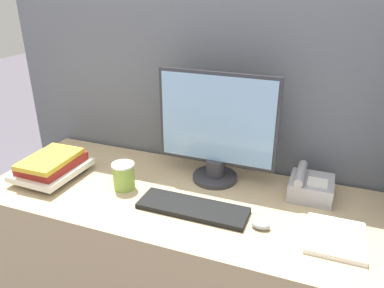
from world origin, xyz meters
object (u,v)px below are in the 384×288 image
Objects in this scene: monitor at (216,131)px; desk_telephone at (310,187)px; mouse at (261,225)px; keyboard at (193,208)px; coffee_cup at (124,176)px; book_stack at (52,167)px.

desk_telephone is at bearing -0.04° from monitor.
keyboard is at bearing 175.79° from mouse.
desk_telephone is (0.14, 0.28, 0.03)m from mouse.
coffee_cup is 0.76m from desk_telephone.
mouse is 0.94m from book_stack.
coffee_cup reaches higher than book_stack.
monitor is 4.48× the size of coffee_cup.
mouse is at bearing -47.44° from monitor.
book_stack is at bearing -159.96° from monitor.
desk_telephone reaches higher than mouse.
book_stack is at bearing 177.70° from mouse.
keyboard is 1.38× the size of book_stack.
book_stack is (-0.67, -0.25, -0.17)m from monitor.
monitor reaches higher than keyboard.
keyboard is at bearing -1.54° from book_stack.
monitor is 0.44m from mouse.
desk_telephone is at bearing 16.11° from coffee_cup.
desk_telephone is at bearing 33.09° from keyboard.
mouse is 0.22× the size of book_stack.
book_stack reaches higher than mouse.
coffee_cup is at bearing 170.97° from keyboard.
coffee_cup is at bearing -163.89° from desk_telephone.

